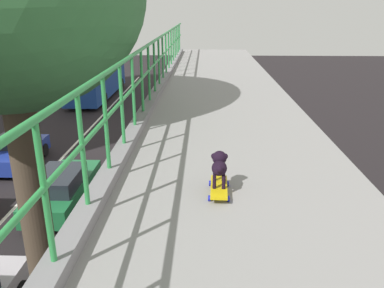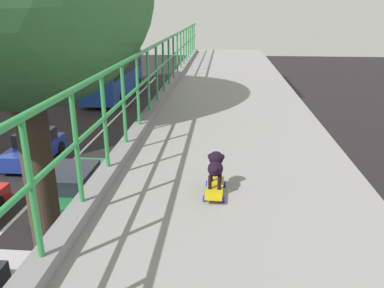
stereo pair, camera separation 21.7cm
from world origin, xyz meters
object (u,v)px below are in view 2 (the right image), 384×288
at_px(small_dog, 216,165).
at_px(toy_skateboard, 215,188).
at_px(car_green_fifth, 76,185).
at_px(city_bus, 114,73).
at_px(car_blue_sixth, 35,148).

bearing_deg(small_dog, toy_skateboard, -91.05).
bearing_deg(car_green_fifth, city_bus, 101.01).
relative_size(car_blue_sixth, city_bus, 0.38).
height_order(city_bus, toy_skateboard, toy_skateboard).
bearing_deg(small_dog, car_green_fifth, 120.26).
relative_size(car_green_fifth, car_blue_sixth, 1.18).
bearing_deg(small_dog, car_blue_sixth, 124.18).
distance_m(car_green_fifth, small_dog, 11.87).
relative_size(car_green_fifth, city_bus, 0.45).
distance_m(city_bus, toy_skateboard, 29.60).
bearing_deg(car_green_fifth, small_dog, -59.74).
xyz_separation_m(car_green_fifth, car_blue_sixth, (-3.53, 3.88, 0.01)).
distance_m(car_green_fifth, toy_skateboard, 11.84).
bearing_deg(toy_skateboard, city_bus, 107.94).
bearing_deg(toy_skateboard, small_dog, 88.95).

